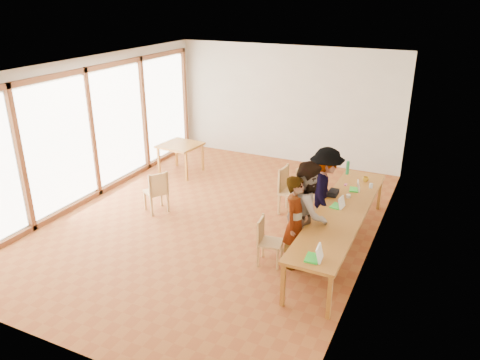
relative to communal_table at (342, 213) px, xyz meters
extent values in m
plane|color=#965124|center=(-2.50, 0.04, -0.70)|extent=(8.00, 8.00, 0.00)
cube|color=beige|center=(-2.50, 4.04, 0.80)|extent=(6.00, 0.10, 3.00)
cube|color=beige|center=(-2.50, -3.96, 0.80)|extent=(6.00, 0.10, 3.00)
cube|color=beige|center=(0.50, 0.04, 0.80)|extent=(0.10, 8.00, 3.00)
cube|color=white|center=(-5.46, 0.04, 0.80)|extent=(0.10, 8.00, 3.00)
cube|color=white|center=(-2.50, 0.04, 2.32)|extent=(6.00, 8.00, 0.04)
cube|color=#A56F24|center=(0.00, 0.00, 0.02)|extent=(0.80, 4.00, 0.05)
cube|color=#A56F24|center=(-0.34, -1.94, -0.35)|extent=(0.06, 0.06, 0.70)
cube|color=#A56F24|center=(-0.34, 1.94, -0.35)|extent=(0.06, 0.06, 0.70)
cube|color=#A56F24|center=(0.34, -1.94, -0.35)|extent=(0.06, 0.06, 0.70)
cube|color=#A56F24|center=(0.34, 1.94, -0.35)|extent=(0.06, 0.06, 0.70)
cube|color=#A56F24|center=(-4.49, 1.97, 0.02)|extent=(0.90, 0.90, 0.05)
cube|color=#A56F24|center=(-4.88, 1.58, -0.35)|extent=(0.05, 0.05, 0.70)
cube|color=#A56F24|center=(-4.88, 2.36, -0.35)|extent=(0.05, 0.05, 0.70)
cube|color=#A56F24|center=(-4.10, 1.58, -0.35)|extent=(0.05, 0.05, 0.70)
cube|color=#A56F24|center=(-4.10, 2.36, -0.35)|extent=(0.05, 0.05, 0.70)
cube|color=#E0B670|center=(-0.93, -0.96, -0.32)|extent=(0.43, 0.43, 0.04)
cube|color=#E0B670|center=(-1.09, -0.99, -0.10)|extent=(0.09, 0.38, 0.40)
cube|color=#E0B670|center=(-0.80, 0.13, -0.29)|extent=(0.51, 0.51, 0.04)
cube|color=#E0B670|center=(-0.98, 0.07, -0.05)|extent=(0.16, 0.40, 0.43)
cube|color=#E0B670|center=(-1.24, 0.99, -0.24)|extent=(0.48, 0.48, 0.04)
cube|color=#E0B670|center=(-1.44, 1.01, 0.02)|extent=(0.08, 0.45, 0.47)
cube|color=#E0B670|center=(-0.91, 1.09, -0.22)|extent=(0.50, 0.50, 0.05)
cube|color=#E0B670|center=(-1.13, 1.08, 0.05)|extent=(0.07, 0.48, 0.50)
cube|color=#E0B670|center=(-3.79, -0.10, -0.28)|extent=(0.58, 0.58, 0.04)
cube|color=#E0B670|center=(-3.64, -0.20, -0.04)|extent=(0.26, 0.37, 0.44)
imported|color=gray|center=(-0.54, -0.83, 0.09)|extent=(0.46, 0.63, 1.58)
imported|color=gray|center=(-0.43, -0.60, 0.18)|extent=(0.83, 0.98, 1.77)
imported|color=gray|center=(-0.44, 0.48, 0.13)|extent=(0.90, 1.21, 1.67)
cube|color=green|center=(0.01, -1.72, 0.06)|extent=(0.21, 0.28, 0.03)
cube|color=white|center=(0.10, -1.71, 0.16)|extent=(0.10, 0.25, 0.22)
cube|color=green|center=(-0.12, 0.11, 0.06)|extent=(0.20, 0.26, 0.03)
cube|color=white|center=(-0.04, 0.10, 0.15)|extent=(0.10, 0.23, 0.20)
cube|color=green|center=(-0.01, 0.96, 0.06)|extent=(0.20, 0.25, 0.02)
cube|color=white|center=(0.07, 0.98, 0.14)|extent=(0.10, 0.22, 0.19)
imported|color=gold|center=(0.10, 1.49, 0.09)|extent=(0.14, 0.14, 0.09)
cylinder|color=#1D7841|center=(-0.32, 1.73, 0.19)|extent=(0.07, 0.07, 0.28)
cylinder|color=silver|center=(0.26, 1.21, 0.09)|extent=(0.07, 0.07, 0.09)
cylinder|color=white|center=(-0.03, 0.57, 0.08)|extent=(0.08, 0.08, 0.06)
cube|color=#C9487E|center=(-0.21, 1.15, 0.05)|extent=(0.05, 0.10, 0.01)
cube|color=black|center=(-0.31, 0.57, 0.09)|extent=(0.16, 0.26, 0.09)
camera|label=1|loc=(1.51, -7.27, 3.56)|focal=35.00mm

